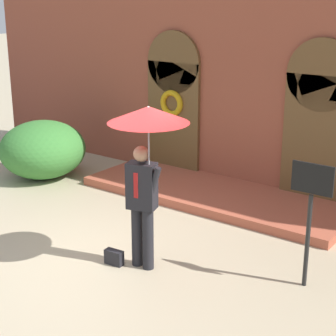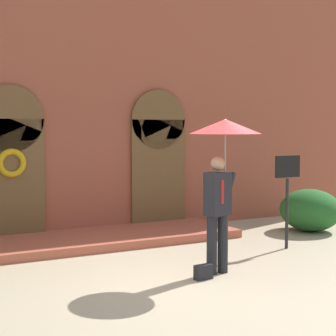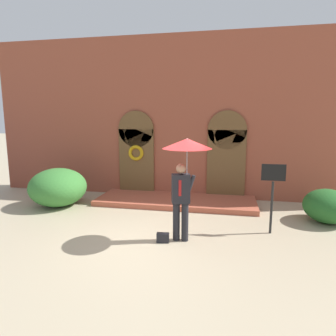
% 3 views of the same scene
% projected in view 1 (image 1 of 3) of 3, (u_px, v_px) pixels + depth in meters
% --- Properties ---
extents(ground_plane, '(80.00, 80.00, 0.00)m').
position_uv_depth(ground_plane, '(107.00, 256.00, 8.41)').
color(ground_plane, tan).
extents(building_facade, '(14.00, 2.30, 5.60)m').
position_uv_depth(building_facade, '(248.00, 52.00, 10.80)').
color(building_facade, brown).
rests_on(building_facade, ground).
extents(person_with_umbrella, '(1.10, 1.10, 2.36)m').
position_uv_depth(person_with_umbrella, '(147.00, 139.00, 7.48)').
color(person_with_umbrella, black).
rests_on(person_with_umbrella, ground).
extents(handbag, '(0.29, 0.14, 0.22)m').
position_uv_depth(handbag, '(114.00, 257.00, 8.14)').
color(handbag, black).
rests_on(handbag, ground).
extents(sign_post, '(0.56, 0.06, 1.72)m').
position_uv_depth(sign_post, '(310.00, 205.00, 7.24)').
color(sign_post, black).
rests_on(sign_post, ground).
extents(shrub_left, '(1.79, 1.83, 1.22)m').
position_uv_depth(shrub_left, '(43.00, 149.00, 11.86)').
color(shrub_left, '#387A33').
rests_on(shrub_left, ground).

